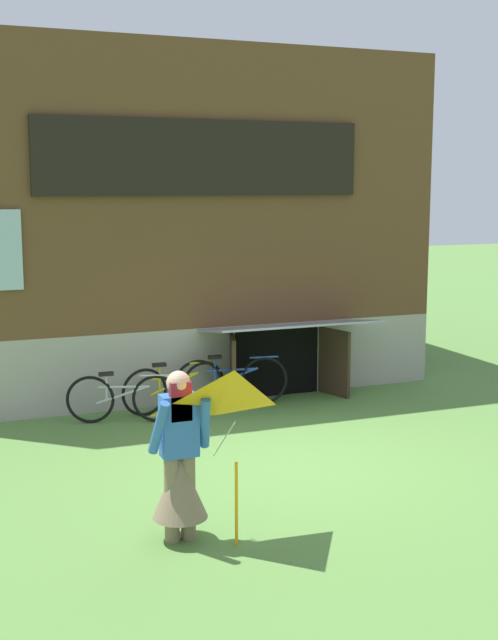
% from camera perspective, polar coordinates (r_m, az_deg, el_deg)
% --- Properties ---
extents(ground_plane, '(60.00, 60.00, 0.00)m').
position_cam_1_polar(ground_plane, '(10.36, 2.35, -9.47)').
color(ground_plane, '#56843D').
extents(log_house, '(7.91, 6.26, 5.38)m').
position_cam_1_polar(log_house, '(15.09, -6.26, 6.76)').
color(log_house, '#9E998E').
rests_on(log_house, ground_plane).
extents(person, '(0.61, 0.52, 1.63)m').
position_cam_1_polar(person, '(7.99, -4.69, -10.05)').
color(person, '#7F6B51').
rests_on(person, ground_plane).
extents(kite, '(0.92, 0.95, 1.60)m').
position_cam_1_polar(kite, '(7.41, -0.99, -6.52)').
color(kite, orange).
rests_on(kite, ground_plane).
extents(bicycle_blue, '(1.72, 0.32, 0.79)m').
position_cam_1_polar(bicycle_blue, '(12.70, -1.20, -4.15)').
color(bicycle_blue, black).
rests_on(bicycle_blue, ground_plane).
extents(bicycle_yellow, '(1.64, 0.27, 0.75)m').
position_cam_1_polar(bicycle_yellow, '(12.46, -5.05, -4.54)').
color(bicycle_yellow, black).
rests_on(bicycle_yellow, ground_plane).
extents(bicycle_silver, '(1.53, 0.54, 0.73)m').
position_cam_1_polar(bicycle_silver, '(11.98, -8.49, -5.22)').
color(bicycle_silver, black).
rests_on(bicycle_silver, ground_plane).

